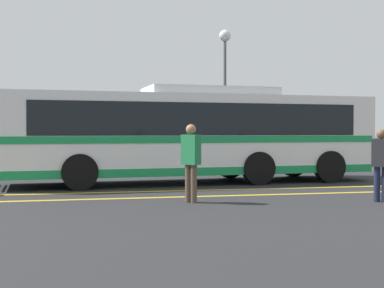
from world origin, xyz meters
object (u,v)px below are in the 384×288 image
Objects in this scene: pedestrian_0 at (191,158)px; pedestrian_1 at (381,161)px; transit_bus at (192,133)px; street_lamp at (225,64)px; parked_car_1 at (29,154)px.

pedestrian_1 is at bearing -137.32° from pedestrian_0.
transit_bus is 6.75× the size of pedestrian_0.
pedestrian_0 is 0.28× the size of street_lamp.
street_lamp reaches higher than pedestrian_1.
pedestrian_1 reaches higher than parked_car_1.
street_lamp is at bearing 123.06° from pedestrian_1.
street_lamp is (8.58, 2.46, 4.02)m from parked_car_1.
street_lamp is (3.18, 7.68, 3.20)m from transit_bus.
pedestrian_1 is (4.26, -0.78, -0.07)m from pedestrian_0.
street_lamp is at bearing -55.79° from pedestrian_0.
pedestrian_1 is 13.60m from street_lamp.
pedestrian_0 is 1.07× the size of pedestrian_1.
pedestrian_0 reaches higher than pedestrian_1.
pedestrian_0 reaches higher than parked_car_1.
street_lamp reaches higher than pedestrian_0.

